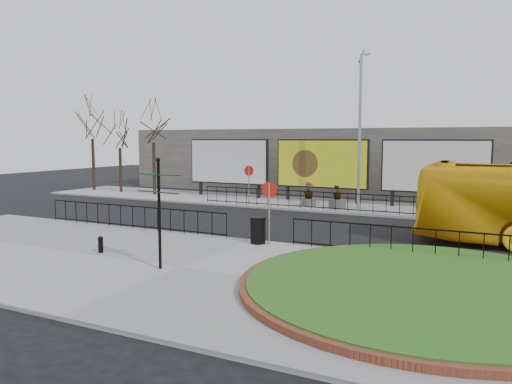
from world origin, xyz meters
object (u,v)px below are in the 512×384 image
Objects in this scene: planter_a at (309,197)px; planter_b at (337,201)px; litter_bin at (258,230)px; billboard_mid at (322,164)px; fingerpost_sign at (159,202)px; planter_c at (438,203)px; bollard at (101,244)px; lamp_post at (360,129)px.

planter_b is (1.86, -0.10, -0.13)m from planter_a.
planter_b reaches higher than litter_bin.
billboard_mid is at bearing 127.33° from planter_b.
fingerpost_sign is at bearing -92.99° from planter_b.
planter_b is at bearing -175.32° from planter_c.
litter_bin is at bearing -114.95° from planter_c.
planter_a is (-0.00, -2.34, -1.90)m from billboard_mid.
bollard is (-3.34, 0.84, -1.81)m from fingerpost_sign.
planter_c is at bearing 0.00° from lamp_post.
fingerpost_sign reaches higher than planter_b.
litter_bin is 11.43m from planter_a.
planter_a is (2.32, 15.25, 0.24)m from bollard.
planter_c is at bearing 2.78° from planter_a.
lamp_post reaches higher than fingerpost_sign.
planter_a is at bearing -177.22° from planter_c.
bollard is at bearing -98.64° from planter_a.
planter_a is 1.86m from planter_b.
fingerpost_sign is 5.78× the size of bollard.
lamp_post is 17.07m from bollard.
fingerpost_sign is 16.19m from planter_a.
planter_c reaches higher than litter_bin.
planter_a is at bearing -90.00° from billboard_mid.
billboard_mid is at bearing 103.00° from fingerpost_sign.
planter_b is 5.66m from planter_c.
planter_b is at bearing -52.67° from billboard_mid.
planter_b is at bearing 91.27° from litter_bin.
billboard_mid is 4.18× the size of planter_a.
billboard_mid reaches higher than planter_a.
planter_c is (5.64, 0.46, 0.15)m from planter_b.
litter_bin is 12.79m from planter_c.
litter_bin is at bearing -79.40° from planter_a.
planter_c is at bearing 4.68° from planter_b.
litter_bin is (4.42, 4.01, 0.20)m from bollard.
billboard_mid is at bearing 98.81° from litter_bin.
billboard_mid is at bearing 90.00° from planter_a.
billboard_mid reaches higher than planter_c.
bollard is at bearing -108.83° from lamp_post.
bollard is at bearing -122.16° from planter_c.
planter_a is at bearing 176.98° from planter_b.
billboard_mid is at bearing 146.75° from lamp_post.
planter_c reaches higher than planter_b.
fingerpost_sign is at bearing -14.06° from bollard.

